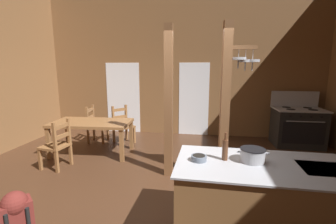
{
  "coord_description": "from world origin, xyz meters",
  "views": [
    {
      "loc": [
        0.67,
        -3.21,
        1.92
      ],
      "look_at": [
        0.08,
        0.57,
        1.19
      ],
      "focal_mm": 25.0,
      "sensor_mm": 36.0,
      "label": 1
    }
  ],
  "objects_px": {
    "ladderback_chair_by_post": "(123,125)",
    "backpack": "(16,216)",
    "stockpot_on_counter": "(253,155)",
    "bottle_tall_on_counter": "(225,149)",
    "dining_table": "(92,125)",
    "ladderback_chair_near_window": "(96,125)",
    "stove_range": "(297,126)",
    "mixing_bowl_on_counter": "(199,158)",
    "kitchen_island": "(275,204)",
    "ladderback_chair_at_table_end": "(57,145)"
  },
  "relations": [
    {
      "from": "ladderback_chair_by_post",
      "to": "backpack",
      "type": "relative_size",
      "value": 1.59
    },
    {
      "from": "stockpot_on_counter",
      "to": "bottle_tall_on_counter",
      "type": "xyz_separation_m",
      "value": [
        -0.3,
        0.01,
        0.05
      ]
    },
    {
      "from": "dining_table",
      "to": "backpack",
      "type": "relative_size",
      "value": 2.93
    },
    {
      "from": "ladderback_chair_near_window",
      "to": "backpack",
      "type": "distance_m",
      "value": 3.6
    },
    {
      "from": "stove_range",
      "to": "bottle_tall_on_counter",
      "type": "distance_m",
      "value": 4.08
    },
    {
      "from": "ladderback_chair_by_post",
      "to": "stockpot_on_counter",
      "type": "height_order",
      "value": "stockpot_on_counter"
    },
    {
      "from": "backpack",
      "to": "mixing_bowl_on_counter",
      "type": "relative_size",
      "value": 3.48
    },
    {
      "from": "dining_table",
      "to": "ladderback_chair_near_window",
      "type": "height_order",
      "value": "ladderback_chair_near_window"
    },
    {
      "from": "kitchen_island",
      "to": "ladderback_chair_by_post",
      "type": "distance_m",
      "value": 4.24
    },
    {
      "from": "ladderback_chair_by_post",
      "to": "mixing_bowl_on_counter",
      "type": "bearing_deg",
      "value": -57.19
    },
    {
      "from": "ladderback_chair_by_post",
      "to": "dining_table",
      "type": "bearing_deg",
      "value": -113.78
    },
    {
      "from": "ladderback_chair_by_post",
      "to": "bottle_tall_on_counter",
      "type": "height_order",
      "value": "bottle_tall_on_counter"
    },
    {
      "from": "stove_range",
      "to": "ladderback_chair_by_post",
      "type": "height_order",
      "value": "stove_range"
    },
    {
      "from": "backpack",
      "to": "stockpot_on_counter",
      "type": "relative_size",
      "value": 1.75
    },
    {
      "from": "dining_table",
      "to": "ladderback_chair_near_window",
      "type": "xyz_separation_m",
      "value": [
        -0.31,
        0.83,
        -0.2
      ]
    },
    {
      "from": "mixing_bowl_on_counter",
      "to": "backpack",
      "type": "bearing_deg",
      "value": -167.21
    },
    {
      "from": "stockpot_on_counter",
      "to": "backpack",
      "type": "bearing_deg",
      "value": -168.68
    },
    {
      "from": "dining_table",
      "to": "stove_range",
      "type": "bearing_deg",
      "value": 15.51
    },
    {
      "from": "stockpot_on_counter",
      "to": "stove_range",
      "type": "bearing_deg",
      "value": 63.32
    },
    {
      "from": "ladderback_chair_at_table_end",
      "to": "stockpot_on_counter",
      "type": "height_order",
      "value": "stockpot_on_counter"
    },
    {
      "from": "ladderback_chair_at_table_end",
      "to": "mixing_bowl_on_counter",
      "type": "xyz_separation_m",
      "value": [
        2.72,
        -1.42,
        0.48
      ]
    },
    {
      "from": "stove_range",
      "to": "ladderback_chair_near_window",
      "type": "relative_size",
      "value": 1.39
    },
    {
      "from": "ladderback_chair_near_window",
      "to": "bottle_tall_on_counter",
      "type": "xyz_separation_m",
      "value": [
        3.01,
        -3.0,
        0.57
      ]
    },
    {
      "from": "stockpot_on_counter",
      "to": "kitchen_island",
      "type": "bearing_deg",
      "value": -13.4
    },
    {
      "from": "ladderback_chair_at_table_end",
      "to": "bottle_tall_on_counter",
      "type": "relative_size",
      "value": 3.01
    },
    {
      "from": "kitchen_island",
      "to": "bottle_tall_on_counter",
      "type": "xyz_separation_m",
      "value": [
        -0.55,
        0.07,
        0.58
      ]
    },
    {
      "from": "backpack",
      "to": "bottle_tall_on_counter",
      "type": "distance_m",
      "value": 2.42
    },
    {
      "from": "stove_range",
      "to": "backpack",
      "type": "distance_m",
      "value": 5.88
    },
    {
      "from": "ladderback_chair_near_window",
      "to": "backpack",
      "type": "xyz_separation_m",
      "value": [
        0.75,
        -3.51,
        -0.14
      ]
    },
    {
      "from": "ladderback_chair_at_table_end",
      "to": "backpack",
      "type": "xyz_separation_m",
      "value": [
        0.75,
        -1.87,
        -0.14
      ]
    },
    {
      "from": "ladderback_chair_near_window",
      "to": "kitchen_island",
      "type": "bearing_deg",
      "value": -40.7
    },
    {
      "from": "kitchen_island",
      "to": "stove_range",
      "type": "xyz_separation_m",
      "value": [
        1.5,
        3.56,
        0.03
      ]
    },
    {
      "from": "ladderback_chair_at_table_end",
      "to": "ladderback_chair_near_window",
      "type": "bearing_deg",
      "value": 90.24
    },
    {
      "from": "dining_table",
      "to": "ladderback_chair_near_window",
      "type": "relative_size",
      "value": 1.84
    },
    {
      "from": "dining_table",
      "to": "ladderback_chair_at_table_end",
      "type": "height_order",
      "value": "ladderback_chair_at_table_end"
    },
    {
      "from": "ladderback_chair_near_window",
      "to": "ladderback_chair_at_table_end",
      "type": "distance_m",
      "value": 1.65
    },
    {
      "from": "ladderback_chair_near_window",
      "to": "dining_table",
      "type": "bearing_deg",
      "value": -69.37
    },
    {
      "from": "kitchen_island",
      "to": "ladderback_chair_near_window",
      "type": "height_order",
      "value": "ladderback_chair_near_window"
    },
    {
      "from": "stove_range",
      "to": "ladderback_chair_near_window",
      "type": "height_order",
      "value": "stove_range"
    },
    {
      "from": "stove_range",
      "to": "dining_table",
      "type": "relative_size",
      "value": 0.75
    },
    {
      "from": "ladderback_chair_by_post",
      "to": "stockpot_on_counter",
      "type": "bearing_deg",
      "value": -49.73
    },
    {
      "from": "ladderback_chair_near_window",
      "to": "ladderback_chair_at_table_end",
      "type": "height_order",
      "value": "same"
    },
    {
      "from": "ladderback_chair_by_post",
      "to": "backpack",
      "type": "distance_m",
      "value": 3.58
    },
    {
      "from": "stove_range",
      "to": "bottle_tall_on_counter",
      "type": "height_order",
      "value": "stove_range"
    },
    {
      "from": "ladderback_chair_near_window",
      "to": "ladderback_chair_by_post",
      "type": "relative_size",
      "value": 1.0
    },
    {
      "from": "kitchen_island",
      "to": "ladderback_chair_at_table_end",
      "type": "bearing_deg",
      "value": 158.28
    },
    {
      "from": "ladderback_chair_by_post",
      "to": "backpack",
      "type": "height_order",
      "value": "ladderback_chair_by_post"
    },
    {
      "from": "ladderback_chair_by_post",
      "to": "mixing_bowl_on_counter",
      "type": "distance_m",
      "value": 3.76
    },
    {
      "from": "ladderback_chair_at_table_end",
      "to": "kitchen_island",
      "type": "bearing_deg",
      "value": -21.72
    },
    {
      "from": "stove_range",
      "to": "ladderback_chair_by_post",
      "type": "relative_size",
      "value": 1.39
    }
  ]
}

